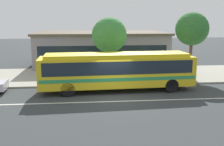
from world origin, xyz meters
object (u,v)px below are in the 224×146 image
at_px(pedestrian_waiting_near_sign, 109,71).
at_px(pedestrian_walking_along_curb, 130,70).
at_px(transit_bus, 117,69).
at_px(street_tree_mid_block, 192,29).
at_px(street_tree_near_stop, 109,35).
at_px(bus_stop_sign, 162,62).

bearing_deg(pedestrian_waiting_near_sign, pedestrian_walking_along_curb, 1.03).
bearing_deg(transit_bus, street_tree_mid_block, 29.85).
height_order(pedestrian_waiting_near_sign, street_tree_near_stop, street_tree_near_stop).
relative_size(transit_bus, bus_stop_sign, 4.41).
relative_size(pedestrian_waiting_near_sign, pedestrian_walking_along_curb, 0.98).
height_order(bus_stop_sign, street_tree_mid_block, street_tree_mid_block).
bearing_deg(pedestrian_waiting_near_sign, transit_bus, -79.06).
xyz_separation_m(transit_bus, bus_stop_sign, (4.05, 2.15, 0.15)).
xyz_separation_m(transit_bus, street_tree_near_stop, (-0.22, 4.05, 2.24)).
height_order(transit_bus, bus_stop_sign, transit_bus).
distance_m(transit_bus, street_tree_mid_block, 8.80).
height_order(transit_bus, street_tree_mid_block, street_tree_mid_block).
bearing_deg(pedestrian_walking_along_curb, bus_stop_sign, -1.17).
height_order(pedestrian_waiting_near_sign, pedestrian_walking_along_curb, pedestrian_walking_along_curb).
xyz_separation_m(pedestrian_waiting_near_sign, pedestrian_walking_along_curb, (1.72, 0.03, 0.03)).
bearing_deg(street_tree_mid_block, transit_bus, -150.15).
bearing_deg(bus_stop_sign, transit_bus, -152.06).
bearing_deg(street_tree_mid_block, pedestrian_waiting_near_sign, -165.46).
height_order(pedestrian_waiting_near_sign, bus_stop_sign, bus_stop_sign).
relative_size(pedestrian_walking_along_curb, bus_stop_sign, 0.64).
relative_size(pedestrian_waiting_near_sign, street_tree_mid_block, 0.28).
bearing_deg(pedestrian_walking_along_curb, street_tree_mid_block, 18.22).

